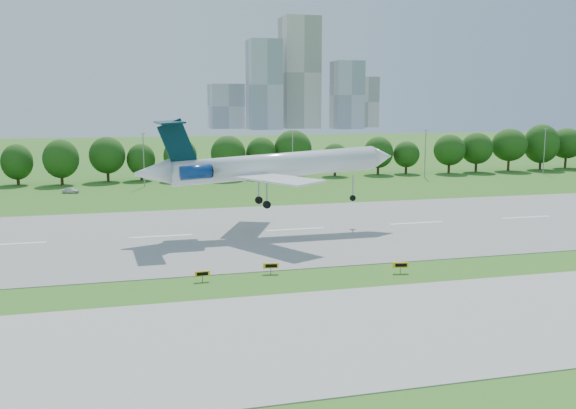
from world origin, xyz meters
name	(u,v)px	position (x,y,z in m)	size (l,w,h in m)	color
ground	(354,272)	(0.00, 0.00, 0.00)	(600.00, 600.00, 0.00)	#2B641A
runway	(295,230)	(0.00, 25.00, 0.04)	(400.00, 45.00, 0.08)	gray
taxiway	(426,323)	(0.00, -18.00, 0.04)	(400.00, 23.00, 0.08)	#ADADA8
tree_line	(224,154)	(0.00, 92.00, 6.19)	(288.40, 8.40, 10.40)	#382314
light_poles	(220,157)	(-2.50, 82.00, 6.34)	(175.90, 0.25, 12.19)	gray
skyline	(295,86)	(100.16, 390.61, 30.46)	(127.00, 52.00, 80.00)	#B2B2B7
airliner	(263,166)	(-4.94, 24.91, 9.90)	(39.47, 28.72, 13.04)	white
taxi_sign_left	(271,266)	(-9.33, 1.56, 0.90)	(1.75, 0.50, 1.22)	gray
taxi_sign_centre	(202,274)	(-17.18, 0.35, 0.84)	(1.63, 0.29, 1.14)	gray
taxi_sign_right	(400,265)	(4.90, -1.90, 0.91)	(1.76, 0.59, 1.24)	gray
service_vehicle_b	(70,190)	(-35.66, 75.33, 0.61)	(1.43, 3.55, 1.21)	silver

